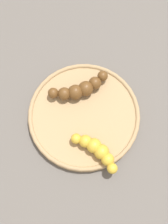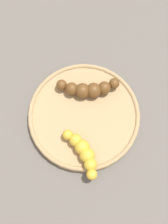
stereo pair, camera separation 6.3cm
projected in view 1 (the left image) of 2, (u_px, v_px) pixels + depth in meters
name	position (u px, v px, depth m)	size (l,w,h in m)	color
ground_plane	(84.00, 117.00, 0.67)	(2.40, 2.40, 0.00)	#56514C
fruit_bowl	(84.00, 115.00, 0.66)	(0.25, 0.25, 0.02)	#A08259
banana_spotted	(97.00, 150.00, 0.61)	(0.10, 0.08, 0.03)	gold
banana_overripe	(80.00, 89.00, 0.65)	(0.13, 0.08, 0.03)	#593819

